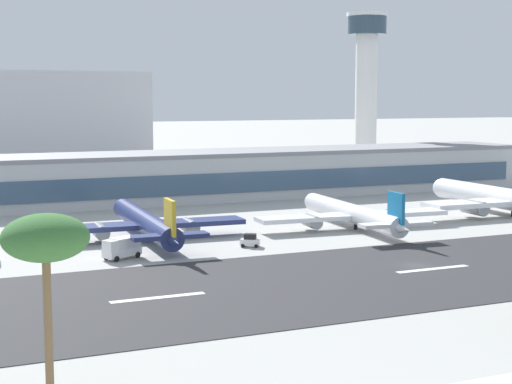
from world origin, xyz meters
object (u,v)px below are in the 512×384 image
at_px(airliner_gold_tail_gate_1, 147,224).
at_px(palm_tree_3, 46,240).
at_px(service_baggage_tug_1, 250,241).
at_px(airliner_blue_tail_gate_2, 355,215).
at_px(airliner_navy_tail_gate_3, 512,200).
at_px(terminal_building, 163,177).
at_px(control_tower, 366,79).
at_px(service_box_truck_0, 122,247).

height_order(airliner_gold_tail_gate_1, palm_tree_3, palm_tree_3).
height_order(service_baggage_tug_1, palm_tree_3, palm_tree_3).
bearing_deg(palm_tree_3, service_baggage_tug_1, 53.08).
xyz_separation_m(service_baggage_tug_1, palm_tree_3, (-41.67, -55.47, 12.20)).
xyz_separation_m(airliner_blue_tail_gate_2, airliner_navy_tail_gate_3, (37.91, 0.69, 0.67)).
bearing_deg(terminal_building, airliner_navy_tail_gate_3, -42.67).
bearing_deg(service_baggage_tug_1, terminal_building, 118.30).
bearing_deg(control_tower, airliner_gold_tail_gate_1, -137.87).
bearing_deg(airliner_navy_tail_gate_3, airliner_gold_tail_gate_1, 88.71).
distance_m(control_tower, service_box_truck_0, 150.52).
bearing_deg(control_tower, airliner_blue_tail_gate_2, -122.49).
bearing_deg(airliner_gold_tail_gate_1, airliner_blue_tail_gate_2, -93.36).
bearing_deg(terminal_building, service_baggage_tug_1, -94.19).
distance_m(terminal_building, service_box_truck_0, 69.22).
xyz_separation_m(airliner_gold_tail_gate_1, palm_tree_3, (-27.80, -68.16, 10.38)).
xyz_separation_m(control_tower, airliner_blue_tail_gate_2, (-59.40, -93.29, -27.76)).
xyz_separation_m(control_tower, airliner_gold_tail_gate_1, (-98.25, -88.88, -27.64)).
height_order(terminal_building, service_box_truck_0, terminal_building).
relative_size(control_tower, airliner_navy_tail_gate_3, 1.00).
distance_m(airliner_gold_tail_gate_1, airliner_navy_tail_gate_3, 76.84).
relative_size(airliner_gold_tail_gate_1, service_baggage_tug_1, 12.12).
bearing_deg(airliner_blue_tail_gate_2, terminal_building, 24.80).
distance_m(control_tower, airliner_navy_tail_gate_3, 98.85).
distance_m(service_box_truck_0, service_baggage_tug_1, 21.87).
height_order(airliner_gold_tail_gate_1, airliner_navy_tail_gate_3, airliner_navy_tail_gate_3).
bearing_deg(control_tower, palm_tree_3, -128.75).
xyz_separation_m(airliner_gold_tail_gate_1, airliner_blue_tail_gate_2, (38.85, -4.41, -0.12)).
relative_size(control_tower, service_box_truck_0, 7.93).
bearing_deg(service_box_truck_0, airliner_blue_tail_gate_2, 165.21).
distance_m(service_baggage_tug_1, palm_tree_3, 70.44).
bearing_deg(airliner_gold_tail_gate_1, terminal_building, -17.15).
height_order(airliner_navy_tail_gate_3, palm_tree_3, palm_tree_3).
distance_m(airliner_navy_tail_gate_3, service_box_truck_0, 85.33).
xyz_separation_m(terminal_building, palm_tree_3, (-46.26, -118.18, 7.48)).
height_order(airliner_gold_tail_gate_1, service_baggage_tug_1, airliner_gold_tail_gate_1).
distance_m(airliner_blue_tail_gate_2, palm_tree_3, 92.83).
height_order(airliner_blue_tail_gate_2, airliner_navy_tail_gate_3, airliner_navy_tail_gate_3).
xyz_separation_m(terminal_building, service_baggage_tug_1, (-4.59, -62.71, -4.72)).
bearing_deg(service_baggage_tug_1, control_tower, 82.78).
relative_size(airliner_blue_tail_gate_2, service_baggage_tug_1, 11.62).
bearing_deg(airliner_gold_tail_gate_1, control_tower, -44.75).
bearing_deg(palm_tree_3, airliner_navy_tail_gate_3, 31.65).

